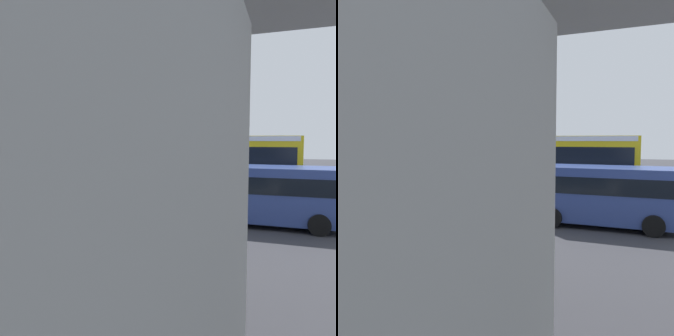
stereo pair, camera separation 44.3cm
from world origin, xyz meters
The scene contains 8 objects.
ground centered at (0.00, 0.00, 0.00)m, with size 80.00×80.00×0.00m, color #38383D.
city_bus centered at (-0.39, 1.38, 1.88)m, with size 11.54×2.85×3.15m.
parked_van centered at (-4.97, 4.93, 1.18)m, with size 4.80×2.17×2.05m.
pedestrian centered at (8.67, -4.46, 0.89)m, with size 0.38×0.38×1.79m.
traffic_sign centered at (6.63, -3.63, 1.89)m, with size 0.08×0.60×2.80m.
lane_dash_leftmost centered at (-4.00, -2.67, 0.00)m, with size 2.00×0.20×0.01m, color silver.
lane_dash_left centered at (0.00, -2.67, 0.00)m, with size 2.00×0.20×0.01m, color silver.
lane_dash_centre centered at (4.00, -2.67, 0.00)m, with size 2.00×0.20×0.01m, color silver.
Camera 1 is at (-5.66, 17.29, 2.97)m, focal length 36.56 mm.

